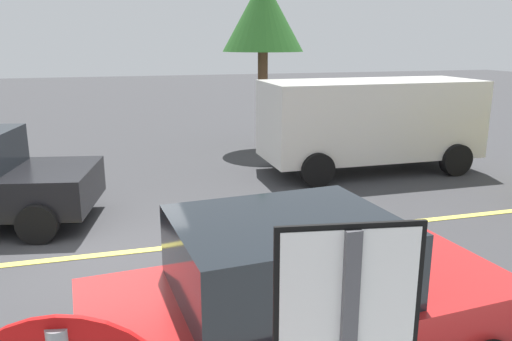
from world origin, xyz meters
name	(u,v)px	position (x,y,z in m)	size (l,w,h in m)	color
ground_plane	(96,256)	(0.00, 0.00, 0.00)	(80.00, 80.00, 0.00)	#38383A
lane_marking_centre	(286,235)	(3.00, 0.00, 0.01)	(28.00, 0.16, 0.01)	#E0D14C
white_van	(371,119)	(6.41, 3.57, 1.27)	(5.20, 2.26, 2.20)	silver
car_red_crossing	(298,302)	(1.90, -3.51, 0.82)	(4.06, 2.21, 1.64)	red
tree_left_verge	(263,16)	(4.64, 6.90, 3.78)	(2.31, 2.31, 4.86)	#513823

